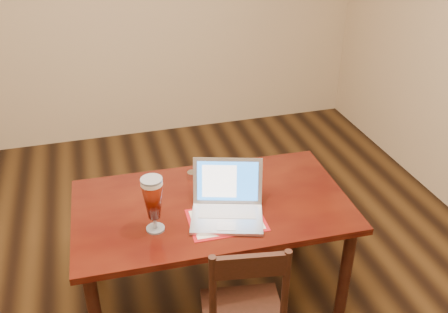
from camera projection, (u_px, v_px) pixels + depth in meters
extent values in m
cube|color=#461409|center=(212.00, 206.00, 2.68)|extent=(1.49, 0.87, 0.04)
cylinder|color=black|center=(345.00, 276.00, 2.70)|extent=(0.06, 0.06, 0.65)
cylinder|color=black|center=(93.00, 236.00, 3.00)|extent=(0.06, 0.06, 0.65)
cylinder|color=black|center=(299.00, 205.00, 3.27)|extent=(0.06, 0.06, 0.65)
cube|color=#9B0E12|center=(226.00, 220.00, 2.54)|extent=(0.39, 0.29, 0.00)
cube|color=silver|center=(226.00, 220.00, 2.54)|extent=(0.35, 0.25, 0.00)
cube|color=#BCBBC0|center=(227.00, 219.00, 2.53)|extent=(0.42, 0.35, 0.02)
cube|color=silver|center=(227.00, 212.00, 2.57)|extent=(0.32, 0.20, 0.00)
cube|color=silver|center=(227.00, 226.00, 2.46)|extent=(0.11, 0.09, 0.00)
cube|color=#BCBBC0|center=(228.00, 181.00, 2.60)|extent=(0.37, 0.18, 0.24)
cube|color=blue|center=(228.00, 181.00, 2.59)|extent=(0.32, 0.15, 0.20)
cube|color=white|center=(219.00, 181.00, 2.59)|extent=(0.19, 0.10, 0.17)
cylinder|color=silver|center=(156.00, 229.00, 2.47)|extent=(0.09, 0.09, 0.01)
cylinder|color=silver|center=(155.00, 222.00, 2.45)|extent=(0.02, 0.02, 0.07)
cylinder|color=beige|center=(152.00, 183.00, 2.34)|extent=(0.10, 0.10, 0.02)
cylinder|color=silver|center=(151.00, 180.00, 2.33)|extent=(0.10, 0.10, 0.01)
cylinder|color=silver|center=(192.00, 175.00, 2.88)|extent=(0.06, 0.06, 0.04)
cylinder|color=silver|center=(213.00, 169.00, 2.94)|extent=(0.06, 0.06, 0.04)
cylinder|color=black|center=(213.00, 302.00, 2.10)|extent=(0.03, 0.03, 0.49)
cylinder|color=black|center=(285.00, 295.00, 2.13)|extent=(0.03, 0.03, 0.49)
cube|color=black|center=(250.00, 266.00, 2.03)|extent=(0.31, 0.08, 0.11)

